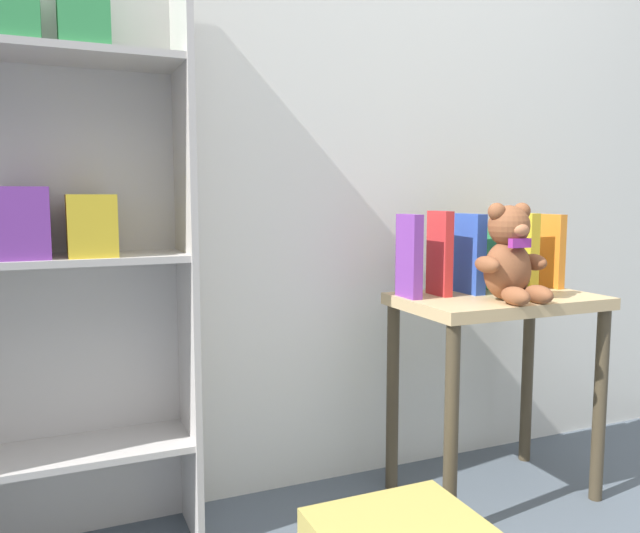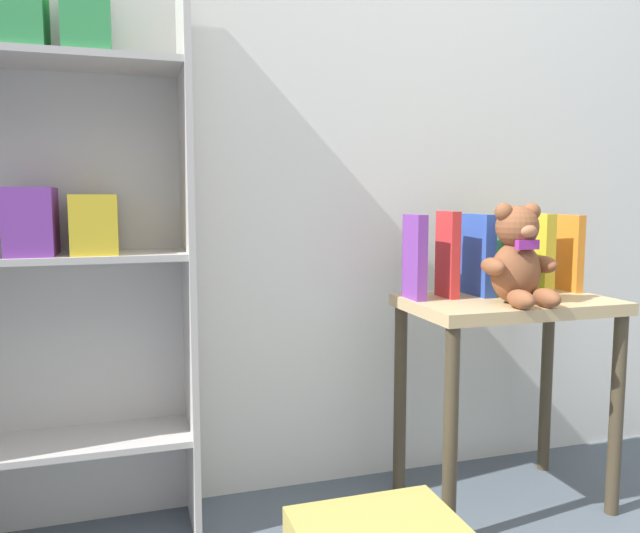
{
  "view_description": "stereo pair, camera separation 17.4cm",
  "coord_description": "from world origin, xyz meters",
  "px_view_note": "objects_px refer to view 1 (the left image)",
  "views": [
    {
      "loc": [
        -0.98,
        -0.39,
        0.95
      ],
      "look_at": [
        -0.29,
        1.2,
        0.76
      ],
      "focal_mm": 35.0,
      "sensor_mm": 36.0,
      "label": 1
    },
    {
      "loc": [
        -0.81,
        -0.45,
        0.95
      ],
      "look_at": [
        -0.29,
        1.2,
        0.76
      ],
      "focal_mm": 35.0,
      "sensor_mm": 36.0,
      "label": 2
    }
  ],
  "objects_px": {
    "teddy_bear": "(510,256)",
    "book_standing_purple": "(409,256)",
    "bookshelf_side": "(58,223)",
    "display_table": "(496,333)",
    "book_standing_red": "(440,253)",
    "book_standing_yellow": "(521,251)",
    "book_standing_blue": "(467,253)",
    "book_standing_green": "(496,259)",
    "book_standing_orange": "(547,251)"
  },
  "relations": [
    {
      "from": "book_standing_red",
      "to": "book_standing_yellow",
      "type": "relative_size",
      "value": 1.04
    },
    {
      "from": "book_standing_purple",
      "to": "book_standing_blue",
      "type": "distance_m",
      "value": 0.22
    },
    {
      "from": "bookshelf_side",
      "to": "teddy_bear",
      "type": "relative_size",
      "value": 5.5
    },
    {
      "from": "bookshelf_side",
      "to": "teddy_bear",
      "type": "height_order",
      "value": "bookshelf_side"
    },
    {
      "from": "teddy_bear",
      "to": "book_standing_yellow",
      "type": "relative_size",
      "value": 1.15
    },
    {
      "from": "book_standing_orange",
      "to": "book_standing_red",
      "type": "bearing_deg",
      "value": -175.98
    },
    {
      "from": "book_standing_red",
      "to": "teddy_bear",
      "type": "bearing_deg",
      "value": -50.29
    },
    {
      "from": "book_standing_yellow",
      "to": "book_standing_green",
      "type": "bearing_deg",
      "value": -177.06
    },
    {
      "from": "book_standing_red",
      "to": "book_standing_green",
      "type": "bearing_deg",
      "value": 2.19
    },
    {
      "from": "bookshelf_side",
      "to": "book_standing_yellow",
      "type": "height_order",
      "value": "bookshelf_side"
    },
    {
      "from": "teddy_bear",
      "to": "book_standing_green",
      "type": "relative_size",
      "value": 1.38
    },
    {
      "from": "book_standing_purple",
      "to": "book_standing_red",
      "type": "distance_m",
      "value": 0.11
    },
    {
      "from": "bookshelf_side",
      "to": "teddy_bear",
      "type": "xyz_separation_m",
      "value": [
        1.22,
        -0.28,
        -0.11
      ]
    },
    {
      "from": "book_standing_blue",
      "to": "display_table",
      "type": "bearing_deg",
      "value": -58.35
    },
    {
      "from": "book_standing_green",
      "to": "book_standing_yellow",
      "type": "xyz_separation_m",
      "value": [
        0.11,
        0.01,
        0.02
      ]
    },
    {
      "from": "book_standing_red",
      "to": "bookshelf_side",
      "type": "bearing_deg",
      "value": 174.45
    },
    {
      "from": "display_table",
      "to": "book_standing_yellow",
      "type": "bearing_deg",
      "value": 29.07
    },
    {
      "from": "book_standing_purple",
      "to": "book_standing_red",
      "type": "height_order",
      "value": "book_standing_red"
    },
    {
      "from": "bookshelf_side",
      "to": "book_standing_green",
      "type": "xyz_separation_m",
      "value": [
        1.3,
        -0.11,
        -0.13
      ]
    },
    {
      "from": "book_standing_green",
      "to": "book_standing_yellow",
      "type": "height_order",
      "value": "book_standing_yellow"
    },
    {
      "from": "book_standing_yellow",
      "to": "book_standing_orange",
      "type": "xyz_separation_m",
      "value": [
        0.11,
        -0.0,
        -0.0
      ]
    },
    {
      "from": "teddy_bear",
      "to": "book_standing_green",
      "type": "xyz_separation_m",
      "value": [
        0.09,
        0.17,
        -0.03
      ]
    },
    {
      "from": "book_standing_yellow",
      "to": "display_table",
      "type": "bearing_deg",
      "value": -153.44
    },
    {
      "from": "book_standing_purple",
      "to": "book_standing_orange",
      "type": "relative_size",
      "value": 1.02
    },
    {
      "from": "teddy_bear",
      "to": "book_standing_yellow",
      "type": "bearing_deg",
      "value": 42.61
    },
    {
      "from": "book_standing_red",
      "to": "book_standing_orange",
      "type": "distance_m",
      "value": 0.44
    },
    {
      "from": "book_standing_red",
      "to": "book_standing_blue",
      "type": "bearing_deg",
      "value": 6.06
    },
    {
      "from": "bookshelf_side",
      "to": "book_standing_yellow",
      "type": "xyz_separation_m",
      "value": [
        1.41,
        -0.1,
        -0.11
      ]
    },
    {
      "from": "teddy_bear",
      "to": "book_standing_red",
      "type": "xyz_separation_m",
      "value": [
        -0.13,
        0.17,
        -0.0
      ]
    },
    {
      "from": "book_standing_red",
      "to": "book_standing_orange",
      "type": "height_order",
      "value": "book_standing_red"
    },
    {
      "from": "display_table",
      "to": "book_standing_green",
      "type": "bearing_deg",
      "value": 55.9
    },
    {
      "from": "teddy_bear",
      "to": "book_standing_purple",
      "type": "height_order",
      "value": "teddy_bear"
    },
    {
      "from": "teddy_bear",
      "to": "book_standing_blue",
      "type": "distance_m",
      "value": 0.18
    },
    {
      "from": "book_standing_red",
      "to": "book_standing_blue",
      "type": "distance_m",
      "value": 0.11
    },
    {
      "from": "bookshelf_side",
      "to": "book_standing_blue",
      "type": "distance_m",
      "value": 1.2
    },
    {
      "from": "book_standing_yellow",
      "to": "book_standing_red",
      "type": "bearing_deg",
      "value": -179.64
    },
    {
      "from": "book_standing_purple",
      "to": "book_standing_yellow",
      "type": "distance_m",
      "value": 0.44
    },
    {
      "from": "book_standing_purple",
      "to": "book_standing_red",
      "type": "relative_size",
      "value": 0.97
    },
    {
      "from": "display_table",
      "to": "book_standing_blue",
      "type": "relative_size",
      "value": 2.56
    },
    {
      "from": "display_table",
      "to": "bookshelf_side",
      "type": "bearing_deg",
      "value": 171.23
    },
    {
      "from": "bookshelf_side",
      "to": "book_standing_green",
      "type": "bearing_deg",
      "value": -4.87
    },
    {
      "from": "display_table",
      "to": "book_standing_blue",
      "type": "height_order",
      "value": "book_standing_blue"
    },
    {
      "from": "book_standing_purple",
      "to": "book_standing_yellow",
      "type": "height_order",
      "value": "book_standing_purple"
    },
    {
      "from": "book_standing_red",
      "to": "book_standing_yellow",
      "type": "height_order",
      "value": "book_standing_red"
    },
    {
      "from": "book_standing_purple",
      "to": "book_standing_red",
      "type": "xyz_separation_m",
      "value": [
        0.11,
        0.0,
        0.0
      ]
    },
    {
      "from": "bookshelf_side",
      "to": "book_standing_purple",
      "type": "xyz_separation_m",
      "value": [
        0.97,
        -0.12,
        -0.11
      ]
    },
    {
      "from": "display_table",
      "to": "book_standing_yellow",
      "type": "xyz_separation_m",
      "value": [
        0.17,
        0.09,
        0.25
      ]
    },
    {
      "from": "book_standing_green",
      "to": "book_standing_red",
      "type": "bearing_deg",
      "value": -176.8
    },
    {
      "from": "bookshelf_side",
      "to": "display_table",
      "type": "bearing_deg",
      "value": -8.77
    },
    {
      "from": "book_standing_green",
      "to": "book_standing_orange",
      "type": "relative_size",
      "value": 0.84
    }
  ]
}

